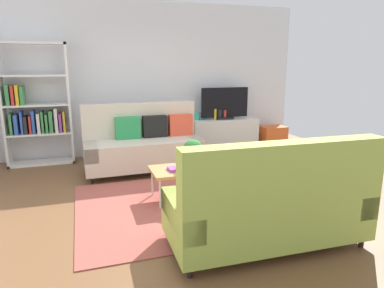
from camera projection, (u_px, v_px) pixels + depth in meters
The scene contains 17 objects.
ground_plane at pixel (184, 202), 4.45m from camera, with size 7.68×7.68×0.00m, color brown.
wall_far at pixel (142, 79), 6.71m from camera, with size 6.40×0.12×2.90m, color silver.
area_rug at pixel (194, 203), 4.39m from camera, with size 2.90×2.20×0.01m, color #9E4C42.
couch_beige at pixel (144, 144), 5.69m from camera, with size 1.91×0.87×1.10m.
couch_green at pixel (268, 204), 3.26m from camera, with size 1.92×0.90×1.10m.
coffee_table at pixel (193, 169), 4.51m from camera, with size 1.10×0.56×0.42m.
tv_console at pixel (224, 134), 7.14m from camera, with size 1.40×0.44×0.64m, color silver.
tv at pixel (225, 104), 6.98m from camera, with size 1.00×0.20×0.64m.
bookshelf at pixel (36, 109), 5.94m from camera, with size 1.10×0.36×2.10m.
storage_trunk at pixel (272, 136), 7.40m from camera, with size 0.52×0.40×0.44m, color orange.
potted_plant at pixel (193, 152), 4.47m from camera, with size 0.26×0.26×0.37m.
table_book_0 at pixel (178, 169), 4.39m from camera, with size 0.24×0.18×0.04m, color purple.
vase_0 at pixel (197, 116), 6.92m from camera, with size 0.12×0.12×0.14m, color #33B29E.
vase_1 at pixel (205, 116), 6.98m from camera, with size 0.13×0.13×0.15m, color #33B29E.
bottle_0 at pixel (215, 114), 6.94m from camera, with size 0.05×0.05×0.22m, color gold.
bottle_1 at pixel (220, 115), 6.97m from camera, with size 0.06×0.06×0.20m, color #262626.
bottle_2 at pixel (225, 115), 7.01m from camera, with size 0.06×0.06×0.18m, color red.
Camera 1 is at (-1.20, -3.99, 1.74)m, focal length 32.19 mm.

